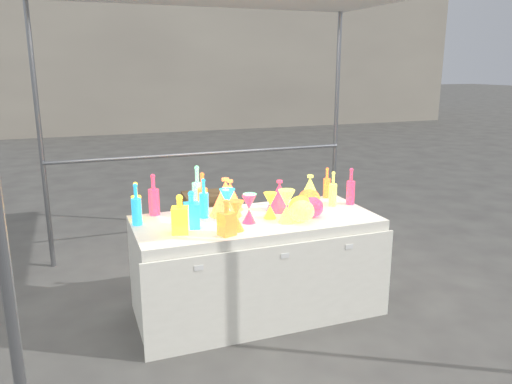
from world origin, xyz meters
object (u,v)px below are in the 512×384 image
object	(u,v)px
display_table	(256,265)
globe_0	(300,208)
decanter_0	(180,214)
cardboard_box_closed	(206,209)
hourglass_0	(236,216)
lampshade_0	(230,195)

from	to	relation	value
display_table	globe_0	distance (m)	0.56
display_table	decanter_0	distance (m)	0.80
cardboard_box_closed	hourglass_0	size ratio (longest dim) A/B	2.54
display_table	lampshade_0	world-z (taller)	lampshade_0
display_table	hourglass_0	xyz separation A→B (m)	(-0.23, -0.22, 0.48)
cardboard_box_closed	hourglass_0	bearing A→B (deg)	-97.47
cardboard_box_closed	globe_0	world-z (taller)	globe_0
decanter_0	globe_0	xyz separation A→B (m)	(0.92, 0.05, -0.06)
display_table	lampshade_0	xyz separation A→B (m)	(-0.11, 0.29, 0.50)
display_table	cardboard_box_closed	size ratio (longest dim) A/B	3.44
display_table	globe_0	world-z (taller)	globe_0
display_table	decanter_0	bearing A→B (deg)	-167.06
hourglass_0	globe_0	size ratio (longest dim) A/B	1.16
globe_0	display_table	bearing A→B (deg)	164.14
cardboard_box_closed	lampshade_0	bearing A→B (deg)	-96.68
display_table	globe_0	xyz separation A→B (m)	(0.32, -0.09, 0.45)
display_table	decanter_0	xyz separation A→B (m)	(-0.60, -0.14, 0.51)
hourglass_0	lampshade_0	world-z (taller)	lampshade_0
decanter_0	hourglass_0	distance (m)	0.38
display_table	globe_0	size ratio (longest dim) A/B	10.16
globe_0	lampshade_0	size ratio (longest dim) A/B	0.75
decanter_0	hourglass_0	xyz separation A→B (m)	(0.37, -0.08, -0.03)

